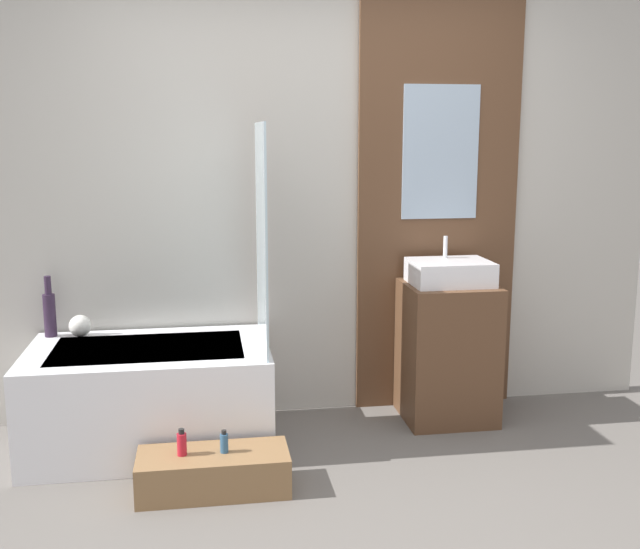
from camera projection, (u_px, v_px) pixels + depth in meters
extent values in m
plane|color=#605B56|center=(366.00, 543.00, 3.06)|extent=(12.00, 12.00, 0.00)
cube|color=#B7B2A8|center=(310.00, 194.00, 4.35)|extent=(4.20, 0.06, 2.60)
cube|color=brown|center=(438.00, 193.00, 4.42)|extent=(0.97, 0.03, 2.60)
cube|color=#9EB2C6|center=(441.00, 152.00, 4.35)|extent=(0.45, 0.01, 0.77)
cube|color=white|center=(150.00, 397.00, 3.97)|extent=(1.26, 0.78, 0.54)
cube|color=silver|center=(148.00, 348.00, 3.92)|extent=(0.98, 0.55, 0.01)
cube|color=silver|center=(262.00, 237.00, 3.83)|extent=(0.01, 0.59, 1.16)
cube|color=olive|center=(213.00, 472.00, 3.49)|extent=(0.70, 0.30, 0.19)
cube|color=brown|center=(447.00, 352.00, 4.34)|extent=(0.51, 0.47, 0.80)
cube|color=white|center=(450.00, 272.00, 4.25)|extent=(0.45, 0.35, 0.14)
cylinder|color=silver|center=(445.00, 247.00, 4.32)|extent=(0.02, 0.02, 0.13)
cylinder|color=#2D1E33|center=(50.00, 315.00, 4.12)|extent=(0.07, 0.07, 0.24)
cylinder|color=#2D1E33|center=(48.00, 285.00, 4.08)|extent=(0.04, 0.04, 0.10)
sphere|color=silver|center=(80.00, 326.00, 4.13)|extent=(0.12, 0.12, 0.12)
cylinder|color=#B21928|center=(182.00, 444.00, 3.44)|extent=(0.04, 0.04, 0.10)
cylinder|color=black|center=(181.00, 431.00, 3.43)|extent=(0.03, 0.03, 0.02)
cylinder|color=#2D567A|center=(224.00, 443.00, 3.47)|extent=(0.04, 0.04, 0.09)
cylinder|color=black|center=(224.00, 432.00, 3.46)|extent=(0.02, 0.02, 0.02)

